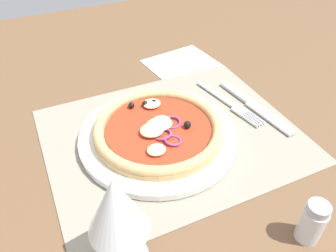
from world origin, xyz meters
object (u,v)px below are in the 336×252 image
object	(u,v)px
pizza	(159,129)
napkin	(183,64)
plate	(159,137)
wine_glass	(116,209)
fork	(231,105)
knife	(255,107)
pepper_shaker	(312,222)

from	to	relation	value
pizza	napkin	world-z (taller)	pizza
plate	wine_glass	bearing A→B (deg)	55.08
fork	napkin	world-z (taller)	fork
plate	wine_glass	distance (cm)	24.41
plate	napkin	size ratio (longest dim) A/B	1.77
wine_glass	napkin	size ratio (longest dim) A/B	0.94
plate	napkin	distance (cm)	27.86
pizza	fork	distance (cm)	17.67
fork	pizza	bearing A→B (deg)	-90.49
knife	pepper_shaker	xyz separation A→B (cm)	(10.86, 26.47, 2.60)
plate	wine_glass	size ratio (longest dim) A/B	1.87
wine_glass	pepper_shaker	bearing A→B (deg)	162.46
fork	wine_glass	xyz separation A→B (cm)	(30.19, 21.79, 9.59)
fork	napkin	distance (cm)	19.47
pizza	wine_glass	xyz separation A→B (cm)	(12.94, 18.56, 7.51)
napkin	knife	bearing A→B (deg)	102.87
pizza	plate	bearing A→B (deg)	80.00
plate	pizza	xyz separation A→B (cm)	(-0.00, -0.03, 1.71)
plate	pepper_shaker	size ratio (longest dim) A/B	4.17
pizza	fork	world-z (taller)	pizza
knife	wine_glass	size ratio (longest dim) A/B	1.35
plate	fork	size ratio (longest dim) A/B	1.56
pepper_shaker	plate	bearing A→B (deg)	-68.22
fork	wine_glass	distance (cm)	38.45
wine_glass	pepper_shaker	distance (cm)	25.39
fork	wine_glass	size ratio (longest dim) A/B	1.20
wine_glass	pepper_shaker	size ratio (longest dim) A/B	2.22
plate	pizza	world-z (taller)	pizza
wine_glass	knife	bearing A→B (deg)	-150.75
napkin	pepper_shaker	bearing A→B (deg)	83.18
pizza	knife	bearing A→B (deg)	-178.49
fork	pepper_shaker	bearing A→B (deg)	-24.43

